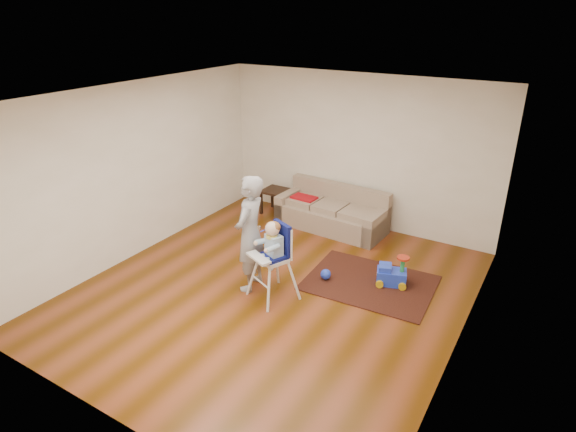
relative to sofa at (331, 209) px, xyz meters
The scene contains 9 objects.
ground 2.34m from the sofa, 83.84° to the right, with size 5.50×5.50×0.00m, color #532C06.
room_envelope 2.33m from the sofa, 82.03° to the right, with size 5.04×5.52×2.72m.
sofa is the anchor object (origin of this frame).
side_table 1.25m from the sofa, behind, with size 0.47×0.47×0.47m, color black, non-canonical shape.
area_rug 1.98m from the sofa, 46.42° to the right, with size 1.78×1.33×0.01m, color black.
ride_on_toy 2.07m from the sofa, 38.57° to the right, with size 0.41×0.30×0.45m, color blue, non-canonical shape.
toy_ball 1.84m from the sofa, 65.75° to the right, with size 0.15×0.15×0.15m, color blue.
high_chair 2.46m from the sofa, 82.19° to the right, with size 0.70×0.70×1.14m.
adult 2.41m from the sofa, 91.89° to the right, with size 0.61×0.40×1.67m, color gray.
Camera 1 is at (3.18, -4.87, 3.69)m, focal length 30.00 mm.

